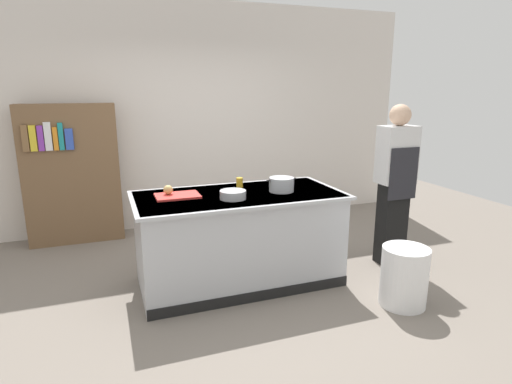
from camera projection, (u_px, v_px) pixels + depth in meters
The scene contains 11 objects.
ground_plane at pixel (239, 281), 4.20m from camera, with size 10.00×10.00×0.00m, color slate.
back_wall at pixel (191, 116), 5.75m from camera, with size 6.40×0.12×3.00m, color silver.
counter_island at pixel (239, 237), 4.09m from camera, with size 1.98×0.98×0.90m.
cutting_board at pixel (178, 196), 3.87m from camera, with size 0.40×0.28×0.02m, color red.
onion at pixel (168, 190), 3.87m from camera, with size 0.09×0.09×0.09m, color tan.
stock_pot at pixel (281, 184), 4.06m from camera, with size 0.31×0.24×0.14m.
mixing_bowl at pixel (233, 195), 3.80m from camera, with size 0.24×0.24×0.08m, color #B7BABF.
juice_cup at pixel (240, 183), 4.23m from camera, with size 0.07×0.07×0.10m, color yellow.
trash_bin at pixel (404, 276), 3.68m from camera, with size 0.41×0.41×0.53m, color white.
person_chef at pixel (395, 182), 4.44m from camera, with size 0.38×0.25×1.72m.
bookshelf at pixel (72, 174), 5.11m from camera, with size 1.10×0.31×1.70m.
Camera 1 is at (-1.18, -3.68, 1.88)m, focal length 29.44 mm.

